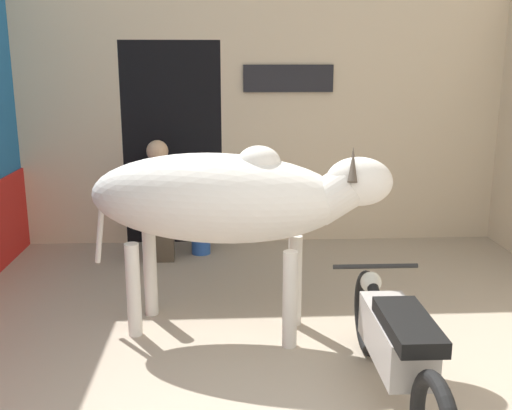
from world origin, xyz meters
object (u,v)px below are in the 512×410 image
Objects in this scene: cow at (226,199)px; motorcycle_near at (396,345)px; shopkeeper_seated at (159,197)px; plastic_stool at (201,232)px.

motorcycle_near is (1.01, -1.15, -0.64)m from cow.
cow is at bearing 131.15° from motorcycle_near.
motorcycle_near is at bearing -48.85° from cow.
cow is 2.01m from shopkeeper_seated.
shopkeeper_seated is 0.62m from plastic_stool.
motorcycle_near is at bearing -60.20° from shopkeeper_seated.
plastic_stool is at bearing 98.02° from cow.
shopkeeper_seated is at bearing 111.01° from cow.
motorcycle_near is 3.37m from plastic_stool.
motorcycle_near is 3.46m from shopkeeper_seated.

